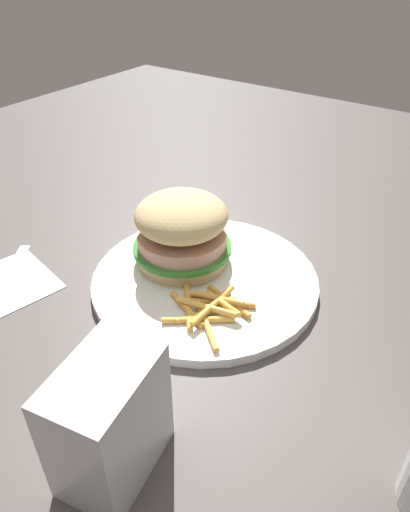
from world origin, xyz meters
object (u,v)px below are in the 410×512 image
at_px(plate, 205,280).
at_px(fries_pile, 208,308).
at_px(napkin, 5,285).
at_px(sandwich, 182,230).
at_px(napkin_dispenser, 109,421).
at_px(fork, 4,284).

distance_m(plate, fries_pile, 0.07).
relative_size(plate, napkin, 2.51).
relative_size(sandwich, fries_pile, 1.29).
bearing_deg(fries_pile, napkin, -68.67).
distance_m(plate, napkin, 0.25).
bearing_deg(plate, fries_pile, 38.08).
height_order(plate, napkin_dispenser, napkin_dispenser).
distance_m(fries_pile, fork, 0.26).
xyz_separation_m(fries_pile, fork, (0.10, -0.24, -0.01)).
distance_m(fork, napkin_dispenser, 0.30).
xyz_separation_m(fries_pile, napkin_dispenser, (0.19, 0.04, 0.04)).
height_order(fries_pile, fork, fries_pile).
bearing_deg(sandwich, napkin_dispenser, 25.88).
bearing_deg(fries_pile, sandwich, -126.95).
bearing_deg(fork, fries_pile, 111.67).
bearing_deg(sandwich, plate, 75.40).
relative_size(plate, sandwich, 2.23).
xyz_separation_m(sandwich, fries_pile, (0.06, 0.08, -0.04)).
relative_size(plate, fries_pile, 2.86).
xyz_separation_m(plate, napkin, (0.15, -0.20, -0.01)).
bearing_deg(fries_pile, napkin_dispenser, 11.37).
bearing_deg(plate, sandwich, -104.60).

